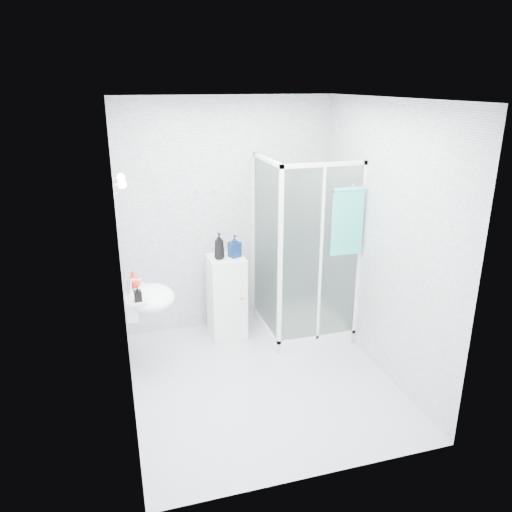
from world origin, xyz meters
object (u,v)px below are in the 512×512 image
object	(u,v)px
shampoo_bottle_b	(235,246)
soap_dispenser_orange	(133,280)
shower_enclosure	(299,298)
shampoo_bottle_a	(219,246)
wall_basin	(148,298)
soap_dispenser_black	(138,294)
hand_towel	(347,220)
storage_cabinet	(227,296)

from	to	relation	value
shampoo_bottle_b	soap_dispenser_orange	bearing A→B (deg)	-159.65
shower_enclosure	soap_dispenser_orange	xyz separation A→B (m)	(-1.77, -0.18, 0.50)
shampoo_bottle_a	shampoo_bottle_b	distance (m)	0.17
wall_basin	soap_dispenser_black	xyz separation A→B (m)	(-0.10, -0.19, 0.14)
soap_dispenser_orange	soap_dispenser_black	xyz separation A→B (m)	(0.02, -0.32, -0.01)
wall_basin	hand_towel	xyz separation A→B (m)	(1.99, -0.09, 0.63)
wall_basin	shampoo_bottle_a	xyz separation A→B (m)	(0.81, 0.53, 0.28)
shampoo_bottle_a	shampoo_bottle_b	bearing A→B (deg)	5.21
storage_cabinet	shampoo_bottle_a	xyz separation A→B (m)	(-0.08, -0.03, 0.61)
shower_enclosure	soap_dispenser_black	xyz separation A→B (m)	(-1.75, -0.51, 0.49)
wall_basin	soap_dispenser_black	distance (m)	0.25
shampoo_bottle_a	soap_dispenser_orange	world-z (taller)	shampoo_bottle_a
storage_cabinet	soap_dispenser_orange	bearing A→B (deg)	-158.18
shower_enclosure	soap_dispenser_orange	size ratio (longest dim) A/B	11.86
wall_basin	storage_cabinet	xyz separation A→B (m)	(0.89, 0.56, -0.33)
shampoo_bottle_a	soap_dispenser_black	bearing A→B (deg)	-141.72
shower_enclosure	wall_basin	size ratio (longest dim) A/B	3.57
shower_enclosure	soap_dispenser_orange	bearing A→B (deg)	-174.12
shampoo_bottle_a	soap_dispenser_orange	size ratio (longest dim) A/B	1.71
storage_cabinet	hand_towel	size ratio (longest dim) A/B	1.36
storage_cabinet	shampoo_bottle_a	world-z (taller)	shampoo_bottle_a
wall_basin	soap_dispenser_orange	world-z (taller)	soap_dispenser_orange
shampoo_bottle_b	shower_enclosure	bearing A→B (deg)	-18.52
shower_enclosure	storage_cabinet	distance (m)	0.80
soap_dispenser_black	storage_cabinet	bearing A→B (deg)	37.19
hand_towel	shampoo_bottle_a	world-z (taller)	hand_towel
hand_towel	storage_cabinet	bearing A→B (deg)	149.69
storage_cabinet	shower_enclosure	bearing A→B (deg)	-18.42
hand_towel	soap_dispenser_orange	world-z (taller)	hand_towel
shower_enclosure	hand_towel	xyz separation A→B (m)	(0.33, -0.40, 0.98)
soap_dispenser_black	shampoo_bottle_a	bearing A→B (deg)	38.28
soap_dispenser_orange	soap_dispenser_black	distance (m)	0.32
hand_towel	soap_dispenser_orange	xyz separation A→B (m)	(-2.10, 0.22, -0.48)
shampoo_bottle_a	shampoo_bottle_b	size ratio (longest dim) A/B	1.17
storage_cabinet	soap_dispenser_orange	xyz separation A→B (m)	(-1.00, -0.42, 0.48)
hand_towel	soap_dispenser_black	size ratio (longest dim) A/B	4.67
hand_towel	soap_dispenser_black	distance (m)	2.14
wall_basin	shower_enclosure	bearing A→B (deg)	10.81
shampoo_bottle_a	hand_towel	bearing A→B (deg)	-27.47
shampoo_bottle_b	soap_dispenser_orange	distance (m)	1.17
wall_basin	soap_dispenser_orange	distance (m)	0.23
hand_towel	shampoo_bottle_a	size ratio (longest dim) A/B	2.37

